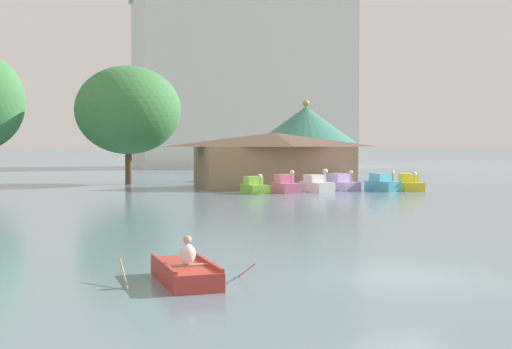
# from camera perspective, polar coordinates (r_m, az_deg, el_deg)

# --- Properties ---
(ground_plane) EXTENTS (2000.00, 2000.00, 0.00)m
(ground_plane) POSITION_cam_1_polar(r_m,az_deg,el_deg) (20.55, 11.63, -7.97)
(ground_plane) COLOR slate
(rowboat_with_rower) EXTENTS (3.36, 3.32, 1.51)m
(rowboat_with_rower) POSITION_cam_1_polar(r_m,az_deg,el_deg) (19.32, -5.64, -7.76)
(rowboat_with_rower) COLOR #B7382D
(rowboat_with_rower) RESTS_ON ground
(pedal_boat_lime) EXTENTS (1.79, 2.46, 1.50)m
(pedal_boat_lime) POSITION_cam_1_polar(r_m,az_deg,el_deg) (53.95, -0.12, -0.97)
(pedal_boat_lime) COLOR #8CCC3F
(pedal_boat_lime) RESTS_ON ground
(pedal_boat_pink) EXTENTS (1.69, 2.70, 1.78)m
(pedal_boat_pink) POSITION_cam_1_polar(r_m,az_deg,el_deg) (54.56, 2.38, -0.88)
(pedal_boat_pink) COLOR pink
(pedal_boat_pink) RESTS_ON ground
(pedal_boat_white) EXTENTS (2.11, 3.21, 1.83)m
(pedal_boat_white) POSITION_cam_1_polar(r_m,az_deg,el_deg) (56.11, 4.83, -0.81)
(pedal_boat_white) COLOR white
(pedal_boat_white) RESTS_ON ground
(pedal_boat_lavender) EXTENTS (2.42, 3.33, 1.65)m
(pedal_boat_lavender) POSITION_cam_1_polar(r_m,az_deg,el_deg) (58.07, 6.76, -0.73)
(pedal_boat_lavender) COLOR #B299D8
(pedal_boat_lavender) RESTS_ON ground
(pedal_boat_cyan) EXTENTS (2.08, 3.15, 1.67)m
(pedal_boat_cyan) POSITION_cam_1_polar(r_m,az_deg,el_deg) (57.59, 10.01, -0.74)
(pedal_boat_cyan) COLOR #4CB7CC
(pedal_boat_cyan) RESTS_ON ground
(pedal_boat_yellow) EXTENTS (2.03, 2.88, 1.56)m
(pedal_boat_yellow) POSITION_cam_1_polar(r_m,az_deg,el_deg) (58.64, 12.13, -0.72)
(pedal_boat_yellow) COLOR yellow
(pedal_boat_yellow) RESTS_ON ground
(boathouse) EXTENTS (13.80, 7.56, 4.72)m
(boathouse) POSITION_cam_1_polar(r_m,az_deg,el_deg) (61.55, 1.44, 1.27)
(boathouse) COLOR #9E7F5B
(boathouse) RESTS_ON ground
(green_roof_pavilion) EXTENTS (10.57, 10.57, 8.30)m
(green_roof_pavilion) POSITION_cam_1_polar(r_m,az_deg,el_deg) (74.23, 3.99, 2.84)
(green_roof_pavilion) COLOR brown
(green_roof_pavilion) RESTS_ON ground
(shoreline_tree_mid) EXTENTS (9.72, 9.72, 10.92)m
(shoreline_tree_mid) POSITION_cam_1_polar(r_m,az_deg,el_deg) (67.15, -10.16, 5.07)
(shoreline_tree_mid) COLOR brown
(shoreline_tree_mid) RESTS_ON ground
(background_building_block) EXTENTS (34.59, 18.91, 28.60)m
(background_building_block) POSITION_cam_1_polar(r_m,az_deg,el_deg) (118.77, -1.20, 7.54)
(background_building_block) COLOR silver
(background_building_block) RESTS_ON ground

